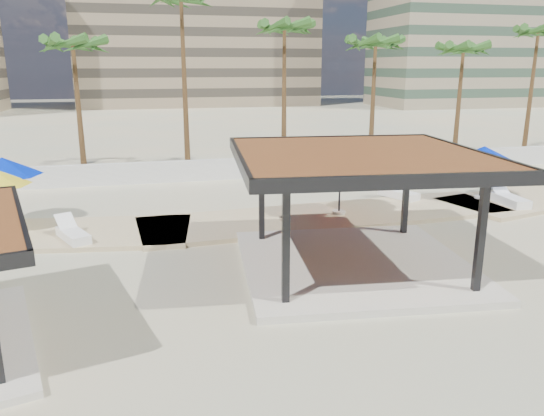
% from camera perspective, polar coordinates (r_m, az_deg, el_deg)
% --- Properties ---
extents(ground, '(200.00, 200.00, 0.00)m').
position_cam_1_polar(ground, '(16.10, 7.89, -8.26)').
color(ground, '#CEB588').
rests_on(ground, ground).
extents(promenade, '(44.45, 7.97, 0.24)m').
position_cam_1_polar(promenade, '(23.53, 5.64, -0.49)').
color(promenade, '#C6B284').
rests_on(promenade, ground).
extents(boundary_wall, '(56.00, 0.30, 1.20)m').
position_cam_1_polar(boundary_wall, '(30.77, -2.99, 4.28)').
color(boundary_wall, silver).
rests_on(boundary_wall, ground).
extents(building_mid, '(38.00, 16.00, 30.40)m').
position_cam_1_polar(building_mid, '(92.55, -8.19, 19.80)').
color(building_mid, '#847259').
rests_on(building_mid, ground).
extents(pavilion_central, '(8.23, 8.23, 3.81)m').
position_cam_1_polar(pavilion_central, '(16.86, 9.14, 0.91)').
color(pavilion_central, beige).
rests_on(pavilion_central, ground).
extents(umbrella_a, '(3.27, 3.27, 2.64)m').
position_cam_1_polar(umbrella_a, '(23.72, -26.97, 3.99)').
color(umbrella_a, beige).
rests_on(umbrella_a, promenade).
extents(umbrella_c, '(4.11, 4.11, 2.86)m').
position_cam_1_polar(umbrella_c, '(22.44, 7.41, 5.43)').
color(umbrella_c, beige).
rests_on(umbrella_c, promenade).
extents(umbrella_d, '(3.72, 3.72, 2.51)m').
position_cam_1_polar(umbrella_d, '(26.98, 21.84, 5.45)').
color(umbrella_d, beige).
rests_on(umbrella_d, promenade).
extents(lounger_a, '(1.46, 2.14, 0.78)m').
position_cam_1_polar(lounger_a, '(20.74, -20.64, -2.66)').
color(lounger_a, white).
rests_on(lounger_a, promenade).
extents(lounger_b, '(0.88, 2.41, 0.90)m').
position_cam_1_polar(lounger_b, '(26.75, 24.07, 0.89)').
color(lounger_b, white).
rests_on(lounger_b, promenade).
extents(lounger_c, '(1.51, 2.23, 0.81)m').
position_cam_1_polar(lounger_c, '(26.32, 13.39, 1.55)').
color(lounger_c, white).
rests_on(lounger_c, promenade).
extents(palm_c, '(3.00, 3.00, 8.30)m').
position_cam_1_polar(palm_c, '(32.00, -20.61, 15.67)').
color(palm_c, brown).
rests_on(palm_c, ground).
extents(palm_d, '(3.00, 3.00, 10.91)m').
position_cam_1_polar(palm_d, '(32.88, -9.74, 20.61)').
color(palm_d, brown).
rests_on(palm_d, ground).
extents(palm_e, '(3.00, 3.00, 9.37)m').
position_cam_1_polar(palm_e, '(33.29, 1.35, 18.25)').
color(palm_e, brown).
rests_on(palm_e, ground).
extents(palm_f, '(3.00, 3.00, 8.54)m').
position_cam_1_polar(palm_f, '(35.47, 11.07, 16.53)').
color(palm_f, brown).
rests_on(palm_f, ground).
extents(palm_g, '(3.00, 3.00, 8.23)m').
position_cam_1_polar(palm_g, '(37.98, 19.87, 15.38)').
color(palm_g, brown).
rests_on(palm_g, ground).
extents(palm_h, '(3.00, 3.00, 9.43)m').
position_cam_1_polar(palm_h, '(42.04, 26.69, 16.14)').
color(palm_h, brown).
rests_on(palm_h, ground).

